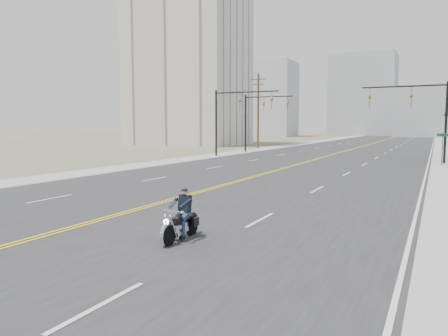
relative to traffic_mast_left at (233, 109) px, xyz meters
name	(u,v)px	position (x,y,z in m)	size (l,w,h in m)	color
ground_plane	(65,231)	(8.98, -32.00, -4.94)	(400.00, 400.00, 0.00)	#776D56
road	(371,144)	(8.98, 38.00, -4.93)	(20.00, 200.00, 0.01)	#303033
sidewalk_left	(306,143)	(-2.52, 38.00, -4.93)	(3.00, 200.00, 0.01)	#A5A5A0
sidewalk_right	(444,145)	(20.48, 38.00, -4.93)	(3.00, 200.00, 0.01)	#A5A5A0
traffic_mast_left	(233,109)	(0.00, 0.00, 0.00)	(7.10, 0.26, 7.00)	black
traffic_mast_right	(421,106)	(17.95, 0.00, 0.00)	(7.10, 0.26, 7.00)	black
traffic_mast_far	(258,112)	(-0.33, 8.00, -0.06)	(6.10, 0.26, 7.00)	black
street_sign	(443,143)	(19.78, -2.00, -3.13)	(0.90, 0.06, 2.62)	black
utility_pole_left	(258,110)	(-3.52, 16.00, 0.54)	(2.20, 0.30, 10.50)	brown
apartment_block	(188,56)	(-19.02, 23.00, 10.06)	(18.00, 14.00, 30.00)	silver
haze_bldg_a	(271,99)	(-26.02, 83.00, 6.06)	(14.00, 12.00, 22.00)	#B7BCC6
haze_bldg_b	(429,112)	(16.98, 93.00, 2.06)	(18.00, 14.00, 14.00)	#ADB2B7
haze_bldg_d	(363,95)	(-3.02, 108.00, 8.06)	(20.00, 15.00, 26.00)	#ADB2B7
haze_bldg_f	(244,112)	(-41.02, 98.00, 3.06)	(12.00, 12.00, 16.00)	#ADB2B7
motorcyclist	(180,215)	(12.87, -31.41, -4.20)	(0.81, 1.89, 1.48)	black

